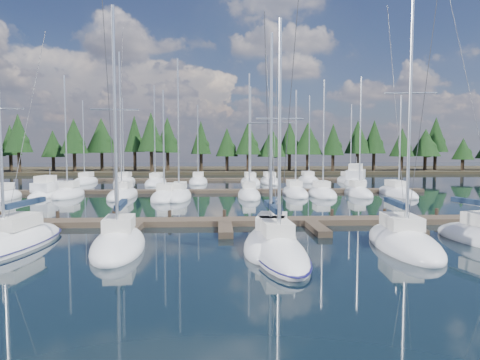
{
  "coord_description": "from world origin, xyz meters",
  "views": [
    {
      "loc": [
        -0.46,
        -12.11,
        5.36
      ],
      "look_at": [
        1.3,
        22.0,
        2.87
      ],
      "focal_mm": 32.0,
      "sensor_mm": 36.0,
      "label": 1
    }
  ],
  "objects": [
    {
      "name": "front_sailboat_1",
      "position": [
        -11.76,
        11.41,
        0.27
      ],
      "size": [
        4.32,
        10.05,
        13.53
      ],
      "color": "white",
      "rests_on": "ground"
    },
    {
      "name": "front_sailboat_5",
      "position": [
        9.65,
        10.45,
        0.29
      ],
      "size": [
        3.87,
        8.9,
        15.04
      ],
      "color": "white",
      "rests_on": "ground"
    },
    {
      "name": "ground",
      "position": [
        0.0,
        30.0,
        0.0
      ],
      "size": [
        260.0,
        260.0,
        0.0
      ],
      "primitive_type": "plane",
      "color": "black",
      "rests_on": "ground"
    },
    {
      "name": "motor_yacht_right",
      "position": [
        20.77,
        52.59,
        0.55
      ],
      "size": [
        7.0,
        10.66,
        5.08
      ],
      "color": "white",
      "rests_on": "ground"
    },
    {
      "name": "far_shore",
      "position": [
        0.0,
        90.0,
        0.3
      ],
      "size": [
        220.0,
        30.0,
        0.6
      ],
      "primitive_type": "cube",
      "color": "#2D2619",
      "rests_on": "ground"
    },
    {
      "name": "back_docks",
      "position": [
        0.0,
        49.58,
        0.2
      ],
      "size": [
        50.0,
        21.8,
        0.4
      ],
      "color": "#473A2C",
      "rests_on": "ground"
    },
    {
      "name": "front_sailboat_4",
      "position": [
        2.52,
        9.13,
        0.28
      ],
      "size": [
        3.06,
        9.61,
        12.41
      ],
      "color": "white",
      "rests_on": "ground"
    },
    {
      "name": "back_sailboat_rows",
      "position": [
        -0.22,
        45.47,
        0.27
      ],
      "size": [
        46.64,
        31.59,
        16.65
      ],
      "color": "white",
      "rests_on": "ground"
    },
    {
      "name": "motor_yacht_left",
      "position": [
        -19.9,
        37.39,
        0.43
      ],
      "size": [
        3.06,
        7.83,
        3.83
      ],
      "color": "white",
      "rests_on": "ground"
    },
    {
      "name": "front_sailboat_2",
      "position": [
        -5.78,
        10.7,
        0.29
      ],
      "size": [
        3.41,
        7.9,
        13.4
      ],
      "color": "white",
      "rests_on": "ground"
    },
    {
      "name": "main_dock",
      "position": [
        0.0,
        17.36,
        0.2
      ],
      "size": [
        44.0,
        6.13,
        0.9
      ],
      "color": "#473A2C",
      "rests_on": "ground"
    },
    {
      "name": "front_sailboat_3",
      "position": [
        2.48,
        11.09,
        0.28
      ],
      "size": [
        4.53,
        8.64,
        12.25
      ],
      "color": "white",
      "rests_on": "ground"
    },
    {
      "name": "tree_line",
      "position": [
        -1.34,
        80.23,
        7.4
      ],
      "size": [
        183.56,
        11.92,
        13.11
      ],
      "color": "black",
      "rests_on": "far_shore"
    }
  ]
}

